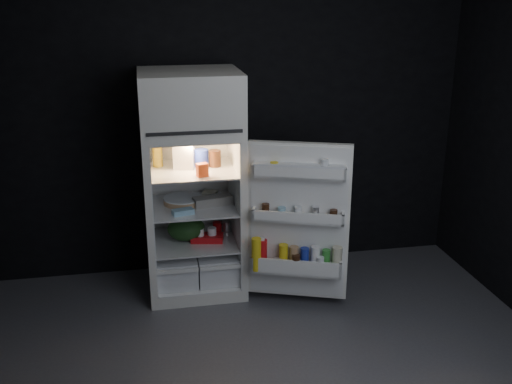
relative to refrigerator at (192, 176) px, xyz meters
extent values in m
cube|color=#525257|center=(0.36, -1.32, -0.96)|extent=(4.00, 3.40, 0.00)
cube|color=black|center=(0.36, 0.38, 0.39)|extent=(4.00, 0.00, 2.70)
cube|color=black|center=(0.36, -3.02, 0.39)|extent=(4.00, 0.00, 2.70)
cube|color=white|center=(0.00, -0.02, -0.91)|extent=(0.76, 0.70, 0.10)
cube|color=white|center=(-0.35, -0.02, -0.26)|extent=(0.05, 0.70, 1.20)
cube|color=white|center=(0.36, -0.02, -0.26)|extent=(0.05, 0.70, 1.20)
cube|color=white|center=(0.00, 0.30, -0.26)|extent=(0.66, 0.05, 1.20)
cube|color=white|center=(0.00, -0.02, 0.37)|extent=(0.76, 0.70, 0.06)
cube|color=white|center=(0.00, -0.02, 0.61)|extent=(0.76, 0.70, 0.42)
cube|color=black|center=(0.00, -0.38, 0.43)|extent=(0.68, 0.01, 0.02)
cube|color=white|center=(-0.33, -0.05, -0.26)|extent=(0.01, 0.65, 1.20)
cube|color=white|center=(0.33, -0.05, -0.26)|extent=(0.01, 0.65, 1.20)
cube|color=white|center=(0.00, -0.05, 0.34)|extent=(0.66, 0.65, 0.01)
cube|color=white|center=(0.00, -0.05, -0.85)|extent=(0.66, 0.65, 0.01)
cube|color=white|center=(0.00, -0.05, 0.06)|extent=(0.65, 0.63, 0.01)
cube|color=white|center=(0.00, -0.05, -0.24)|extent=(0.65, 0.63, 0.01)
cube|color=white|center=(0.00, -0.05, -0.54)|extent=(0.65, 0.63, 0.01)
cube|color=white|center=(-0.16, -0.03, -0.74)|extent=(0.32, 0.59, 0.22)
cube|color=white|center=(0.17, -0.03, -0.74)|extent=(0.32, 0.59, 0.22)
cube|color=white|center=(-0.16, -0.35, -0.65)|extent=(0.32, 0.02, 0.03)
cube|color=white|center=(0.17, -0.35, -0.65)|extent=(0.32, 0.02, 0.03)
cube|color=#FFE5B2|center=(0.00, -0.10, 0.32)|extent=(0.14, 0.14, 0.02)
cube|color=white|center=(0.75, -0.48, -0.26)|extent=(0.73, 0.31, 1.22)
cube|color=white|center=(0.74, -0.50, -0.26)|extent=(0.68, 0.25, 1.18)
cube|color=white|center=(0.72, -0.54, 0.11)|extent=(0.67, 0.32, 0.02)
cube|color=white|center=(0.71, -0.58, 0.15)|extent=(0.65, 0.25, 0.10)
cube|color=white|center=(1.03, -0.66, 0.15)|extent=(0.05, 0.09, 0.10)
cube|color=white|center=(0.41, -0.43, 0.15)|extent=(0.05, 0.09, 0.10)
cube|color=white|center=(0.72, -0.55, -0.22)|extent=(0.67, 0.33, 0.02)
cube|color=white|center=(0.71, -0.59, -0.19)|extent=(0.65, 0.25, 0.09)
cube|color=white|center=(1.03, -0.66, -0.19)|extent=(0.05, 0.10, 0.09)
cube|color=white|center=(0.41, -0.43, -0.19)|extent=(0.05, 0.10, 0.09)
cube|color=white|center=(0.71, -0.57, -0.63)|extent=(0.69, 0.37, 0.02)
cube|color=white|center=(0.69, -0.62, -0.57)|extent=(0.65, 0.25, 0.13)
cube|color=white|center=(1.02, -0.68, -0.57)|extent=(0.07, 0.14, 0.13)
cube|color=white|center=(0.40, -0.45, -0.57)|extent=(0.07, 0.14, 0.13)
cube|color=white|center=(0.72, -0.54, 0.21)|extent=(0.65, 0.31, 0.02)
cylinder|color=silver|center=(0.89, -0.61, 0.19)|extent=(0.07, 0.07, 0.13)
cylinder|color=silver|center=(0.76, -0.56, 0.16)|extent=(0.08, 0.08, 0.08)
cylinder|color=yellow|center=(0.55, -0.48, 0.17)|extent=(0.08, 0.08, 0.09)
cylinder|color=black|center=(0.96, -0.64, -0.16)|extent=(0.07, 0.07, 0.09)
cylinder|color=silver|center=(0.84, -0.59, -0.16)|extent=(0.07, 0.07, 0.11)
cylinder|color=silver|center=(0.72, -0.55, -0.16)|extent=(0.07, 0.07, 0.10)
cylinder|color=#82B1C9|center=(0.61, -0.51, -0.17)|extent=(0.08, 0.08, 0.09)
cylinder|color=black|center=(0.49, -0.47, -0.16)|extent=(0.07, 0.07, 0.11)
cylinder|color=beige|center=(0.99, -0.67, -0.51)|extent=(0.10, 0.10, 0.21)
cylinder|color=#338C33|center=(0.92, -0.64, -0.52)|extent=(0.08, 0.08, 0.19)
cylinder|color=white|center=(0.84, -0.62, -0.51)|extent=(0.09, 0.09, 0.20)
cylinder|color=#1C2E99|center=(0.77, -0.59, -0.52)|extent=(0.08, 0.08, 0.19)
cylinder|color=tan|center=(0.69, -0.56, -0.52)|extent=(0.09, 0.09, 0.19)
cylinder|color=yellow|center=(0.62, -0.53, -0.51)|extent=(0.09, 0.09, 0.20)
cylinder|color=red|center=(0.47, -0.48, -0.50)|extent=(0.09, 0.09, 0.23)
cylinder|color=silver|center=(0.87, -0.67, -0.54)|extent=(0.07, 0.07, 0.14)
cylinder|color=black|center=(0.70, -0.60, -0.54)|extent=(0.08, 0.08, 0.14)
cylinder|color=silver|center=(0.57, -0.56, -0.56)|extent=(0.08, 0.08, 0.10)
cylinder|color=yellow|center=(0.42, -0.50, -0.49)|extent=(0.09, 0.09, 0.26)
cylinder|color=white|center=(0.47, -0.48, -0.37)|extent=(0.05, 0.05, 0.02)
cube|color=white|center=(-0.06, 0.00, 0.19)|extent=(0.18, 0.18, 0.24)
cylinder|color=#1C2E99|center=(0.08, 0.00, 0.14)|extent=(0.12, 0.12, 0.14)
cylinder|color=black|center=(0.18, -0.01, 0.14)|extent=(0.13, 0.13, 0.13)
cylinder|color=#AE8C1B|center=(-0.26, 0.08, 0.18)|extent=(0.10, 0.10, 0.22)
cube|color=#D34418|center=(0.05, -0.25, 0.12)|extent=(0.09, 0.08, 0.10)
cube|color=gray|center=(0.15, -0.07, -0.19)|extent=(0.33, 0.17, 0.07)
cylinder|color=tan|center=(-0.08, 0.02, -0.21)|extent=(0.34, 0.34, 0.04)
cube|color=#82B1C9|center=(-0.10, -0.23, -0.21)|extent=(0.17, 0.11, 0.04)
cube|color=beige|center=(0.15, 0.13, -0.20)|extent=(0.14, 0.13, 0.05)
ellipsoid|color=#193815|center=(-0.07, -0.03, -0.43)|extent=(0.36, 0.32, 0.20)
cube|color=red|center=(0.09, -0.08, -0.50)|extent=(0.28, 0.18, 0.05)
cylinder|color=red|center=(0.20, 0.08, -0.48)|extent=(0.10, 0.10, 0.09)
cylinder|color=silver|center=(0.28, 0.08, -0.48)|extent=(0.07, 0.07, 0.09)
camera|label=1|loc=(-0.35, -4.52, 1.40)|focal=42.00mm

